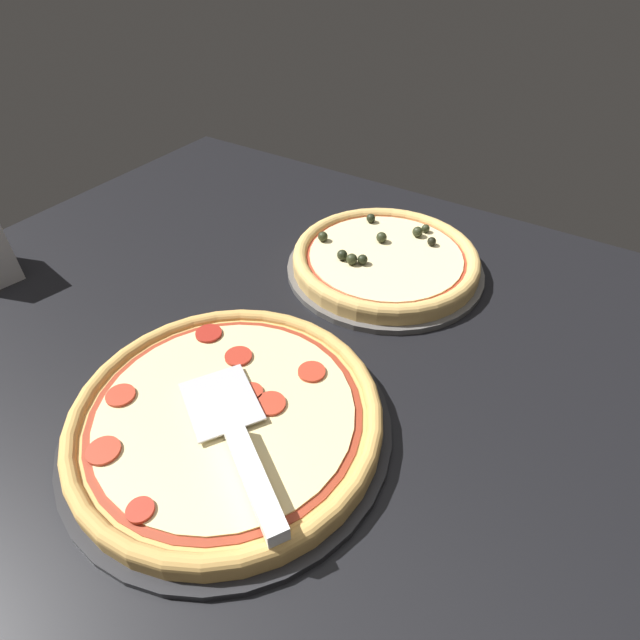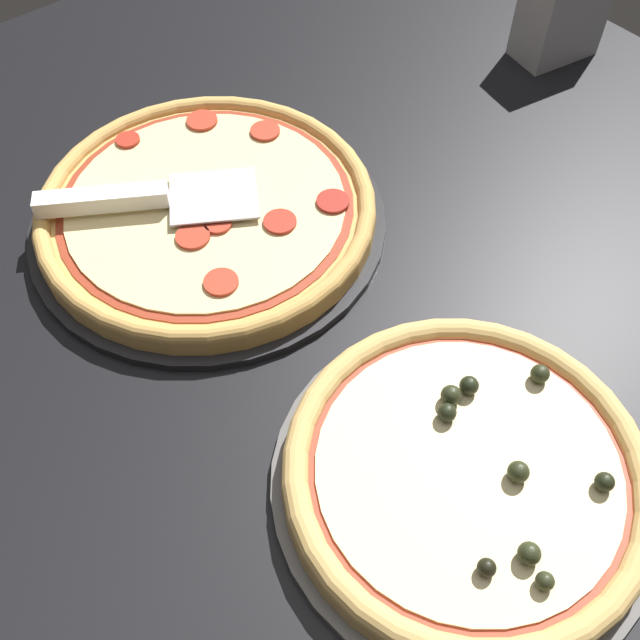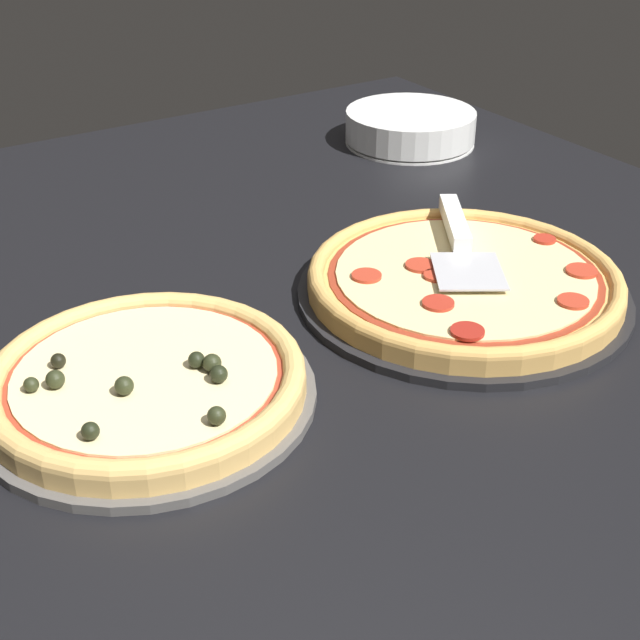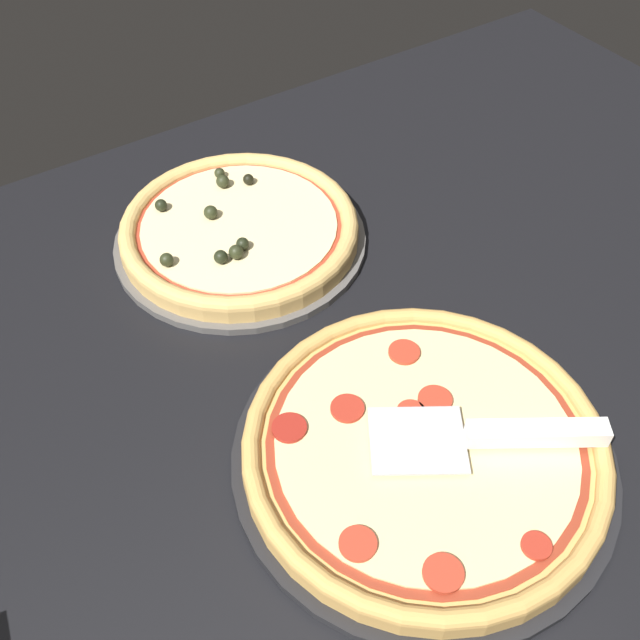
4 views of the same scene
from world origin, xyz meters
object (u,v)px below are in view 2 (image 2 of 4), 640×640
object	(u,v)px
pizza_front	(207,208)
napkin_holder	(562,14)
serving_spatula	(127,199)
pizza_back	(467,472)

from	to	relation	value
pizza_front	napkin_holder	bearing A→B (deg)	176.96
napkin_holder	serving_spatula	bearing A→B (deg)	-6.87
serving_spatula	napkin_holder	bearing A→B (deg)	173.13
pizza_front	serving_spatula	world-z (taller)	serving_spatula
napkin_holder	pizza_front	bearing A→B (deg)	-3.04
pizza_front	napkin_holder	xyz separation A→B (cm)	(-54.56, 2.89, 3.33)
serving_spatula	napkin_holder	distance (cm)	61.76
pizza_back	serving_spatula	xyz separation A→B (cm)	(6.01, -44.12, 2.17)
pizza_front	serving_spatula	bearing A→B (deg)	-33.63
pizza_front	serving_spatula	size ratio (longest dim) A/B	1.64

